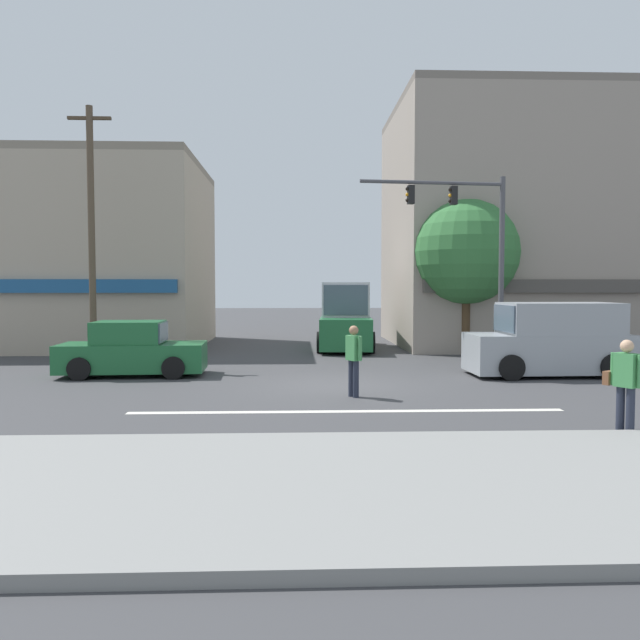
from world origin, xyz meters
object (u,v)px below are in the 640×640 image
object	(u,v)px
van_crossing_leftbound	(552,341)
pedestrian_mid_crossing	(354,356)
utility_pole_far_right	(538,247)
sedan_approaching_near	(132,351)
pedestrian_foreground_with_bag	(625,381)
box_truck_parked_curbside	(345,318)
utility_pole_near_left	(92,232)
street_tree	(467,252)
traffic_light_mast	(474,238)

from	to	relation	value
van_crossing_leftbound	pedestrian_mid_crossing	xyz separation A→B (m)	(-6.06, -3.29, -0.06)
van_crossing_leftbound	utility_pole_far_right	bearing A→B (deg)	72.37
sedan_approaching_near	utility_pole_far_right	bearing A→B (deg)	22.33
pedestrian_mid_crossing	van_crossing_leftbound	bearing A→B (deg)	28.51
utility_pole_far_right	pedestrian_foreground_with_bag	bearing A→B (deg)	-105.54
box_truck_parked_curbside	pedestrian_mid_crossing	size ratio (longest dim) A/B	3.43
utility_pole_far_right	van_crossing_leftbound	bearing A→B (deg)	-107.63
pedestrian_foreground_with_bag	utility_pole_near_left	bearing A→B (deg)	139.58
pedestrian_foreground_with_bag	pedestrian_mid_crossing	size ratio (longest dim) A/B	1.00
utility_pole_far_right	box_truck_parked_curbside	bearing A→B (deg)	164.89
street_tree	pedestrian_foreground_with_bag	bearing A→B (deg)	-93.61
utility_pole_near_left	traffic_light_mast	size ratio (longest dim) A/B	1.36
utility_pole_near_left	street_tree	bearing A→B (deg)	10.64
traffic_light_mast	van_crossing_leftbound	xyz separation A→B (m)	(1.54, -2.73, -3.17)
utility_pole_far_right	box_truck_parked_curbside	size ratio (longest dim) A/B	1.38
street_tree	van_crossing_leftbound	xyz separation A→B (m)	(0.97, -5.65, -2.87)
van_crossing_leftbound	traffic_light_mast	bearing A→B (deg)	119.51
utility_pole_near_left	pedestrian_foreground_with_bag	world-z (taller)	utility_pole_near_left
sedan_approaching_near	traffic_light_mast	bearing A→B (deg)	12.16
van_crossing_leftbound	pedestrian_mid_crossing	bearing A→B (deg)	-151.49
utility_pole_far_right	sedan_approaching_near	distance (m)	15.64
traffic_light_mast	pedestrian_foreground_with_bag	distance (m)	10.55
utility_pole_near_left	pedestrian_mid_crossing	size ratio (longest dim) A/B	5.06
van_crossing_leftbound	sedan_approaching_near	xyz separation A→B (m)	(-12.14, 0.45, -0.29)
sedan_approaching_near	box_truck_parked_curbside	distance (m)	10.35
street_tree	utility_pole_far_right	distance (m)	3.02
utility_pole_near_left	pedestrian_foreground_with_bag	xyz separation A→B (m)	(12.33, -10.50, -3.43)
box_truck_parked_curbside	pedestrian_mid_crossing	bearing A→B (deg)	-93.63
street_tree	sedan_approaching_near	world-z (taller)	street_tree
street_tree	utility_pole_far_right	xyz separation A→B (m)	(2.95, 0.60, 0.23)
street_tree	box_truck_parked_curbside	xyz separation A→B (m)	(-4.36, 2.57, -2.63)
van_crossing_leftbound	box_truck_parked_curbside	bearing A→B (deg)	122.96
van_crossing_leftbound	pedestrian_mid_crossing	world-z (taller)	van_crossing_leftbound
utility_pole_far_right	street_tree	bearing A→B (deg)	-168.60
utility_pole_near_left	pedestrian_mid_crossing	world-z (taller)	utility_pole_near_left
van_crossing_leftbound	box_truck_parked_curbside	distance (m)	9.81
utility_pole_near_left	pedestrian_mid_crossing	xyz separation A→B (m)	(8.05, -6.48, -3.43)
pedestrian_foreground_with_bag	pedestrian_mid_crossing	bearing A→B (deg)	136.76
utility_pole_far_right	pedestrian_mid_crossing	size ratio (longest dim) A/B	4.74
traffic_light_mast	sedan_approaching_near	size ratio (longest dim) A/B	1.49
sedan_approaching_near	pedestrian_mid_crossing	xyz separation A→B (m)	(6.08, -3.74, 0.24)
street_tree	van_crossing_leftbound	bearing A→B (deg)	-80.27
sedan_approaching_near	pedestrian_foreground_with_bag	size ratio (longest dim) A/B	2.50
street_tree	box_truck_parked_curbside	world-z (taller)	street_tree
traffic_light_mast	pedestrian_foreground_with_bag	xyz separation A→B (m)	(-0.24, -10.04, -3.22)
utility_pole_near_left	sedan_approaching_near	distance (m)	4.98
street_tree	traffic_light_mast	size ratio (longest dim) A/B	0.95
utility_pole_near_left	box_truck_parked_curbside	size ratio (longest dim) A/B	1.48
box_truck_parked_curbside	pedestrian_foreground_with_bag	size ratio (longest dim) A/B	3.43
street_tree	traffic_light_mast	distance (m)	2.99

